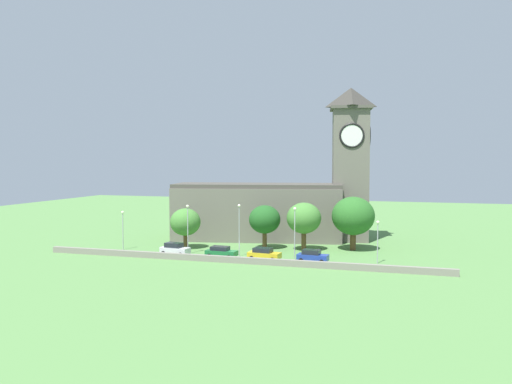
# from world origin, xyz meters

# --- Properties ---
(ground_plane) EXTENTS (200.00, 200.00, 0.00)m
(ground_plane) POSITION_xyz_m (0.00, 15.00, 0.00)
(ground_plane) COLOR #517F42
(church) EXTENTS (36.08, 15.66, 27.06)m
(church) POSITION_xyz_m (1.01, 19.58, 7.26)
(church) COLOR #666056
(church) RESTS_ON ground
(quay_barrier) EXTENTS (59.06, 0.70, 0.89)m
(quay_barrier) POSITION_xyz_m (0.00, -3.55, 0.45)
(quay_barrier) COLOR gray
(quay_barrier) RESTS_ON ground
(car_white) EXTENTS (4.66, 2.54, 1.93)m
(car_white) POSITION_xyz_m (-10.29, -0.71, 0.97)
(car_white) COLOR silver
(car_white) RESTS_ON ground
(car_green) EXTENTS (4.78, 2.45, 1.63)m
(car_green) POSITION_xyz_m (-3.10, -0.09, 0.83)
(car_green) COLOR #1E6B38
(car_green) RESTS_ON ground
(car_yellow) EXTENTS (4.83, 2.63, 1.75)m
(car_yellow) POSITION_xyz_m (3.52, -0.22, 0.89)
(car_yellow) COLOR gold
(car_yellow) RESTS_ON ground
(car_blue) EXTENTS (4.45, 2.33, 1.78)m
(car_blue) POSITION_xyz_m (10.52, 0.07, 0.90)
(car_blue) COLOR #233D9E
(car_blue) RESTS_ON ground
(streetlamp_west_end) EXTENTS (0.44, 0.44, 6.22)m
(streetlamp_west_end) POSITION_xyz_m (-20.51, 1.63, 4.23)
(streetlamp_west_end) COLOR #9EA0A5
(streetlamp_west_end) RESTS_ON ground
(streetlamp_west_mid) EXTENTS (0.44, 0.44, 7.53)m
(streetlamp_west_mid) POSITION_xyz_m (-9.00, 1.19, 4.97)
(streetlamp_west_mid) COLOR #9EA0A5
(streetlamp_west_mid) RESTS_ON ground
(streetlamp_central) EXTENTS (0.44, 0.44, 7.81)m
(streetlamp_central) POSITION_xyz_m (-0.78, 1.41, 5.13)
(streetlamp_central) COLOR #9EA0A5
(streetlamp_central) RESTS_ON ground
(streetlamp_east_mid) EXTENTS (0.44, 0.44, 7.61)m
(streetlamp_east_mid) POSITION_xyz_m (7.75, 1.01, 5.02)
(streetlamp_east_mid) COLOR #9EA0A5
(streetlamp_east_mid) RESTS_ON ground
(streetlamp_east_end) EXTENTS (0.44, 0.44, 5.97)m
(streetlamp_east_end) POSITION_xyz_m (19.30, 1.92, 4.08)
(streetlamp_east_end) COLOR #9EA0A5
(streetlamp_east_end) RESTS_ON ground
(tree_churchyard) EXTENTS (5.47, 5.47, 7.64)m
(tree_churchyard) POSITION_xyz_m (7.39, 9.23, 5.13)
(tree_churchyard) COLOR brown
(tree_churchyard) RESTS_ON ground
(tree_by_tower) EXTENTS (4.95, 4.95, 6.52)m
(tree_by_tower) POSITION_xyz_m (-11.47, 5.72, 4.27)
(tree_by_tower) COLOR brown
(tree_by_tower) RESTS_ON ground
(tree_riverside_west) EXTENTS (5.10, 5.10, 7.06)m
(tree_riverside_west) POSITION_xyz_m (0.97, 9.09, 4.73)
(tree_riverside_west) COLOR brown
(tree_riverside_west) RESTS_ON ground
(tree_riverside_east) EXTENTS (6.79, 6.79, 8.54)m
(tree_riverside_east) POSITION_xyz_m (14.82, 11.84, 5.44)
(tree_riverside_east) COLOR brown
(tree_riverside_east) RESTS_ON ground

